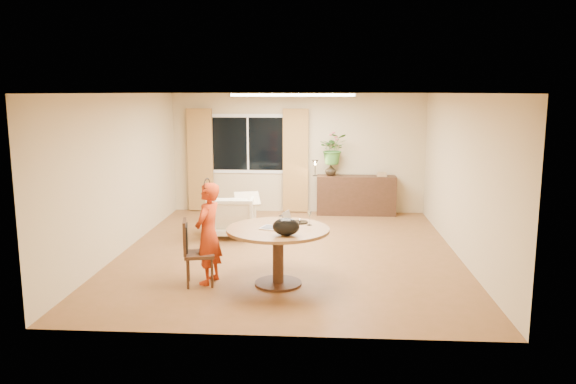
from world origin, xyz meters
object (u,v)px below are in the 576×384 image
object	(u,v)px
child	(208,233)
sideboard	(356,195)
armchair	(232,216)
dining_table	(278,240)
dining_chair	(200,252)

from	to	relation	value
child	sideboard	size ratio (longest dim) A/B	0.83
armchair	sideboard	distance (m)	3.11
armchair	sideboard	xyz separation A→B (m)	(2.37, 2.01, 0.04)
sideboard	armchair	bearing A→B (deg)	-139.68
dining_table	sideboard	size ratio (longest dim) A/B	0.83
sideboard	dining_chair	bearing A→B (deg)	-117.09
child	sideboard	distance (m)	5.12
dining_table	sideboard	xyz separation A→B (m)	(1.31, 4.60, -0.21)
dining_chair	child	bearing A→B (deg)	27.24
child	armchair	world-z (taller)	child
dining_table	armchair	xyz separation A→B (m)	(-1.06, 2.59, -0.24)
dining_table	child	distance (m)	0.97
armchair	dining_table	bearing A→B (deg)	109.72
child	dining_chair	bearing A→B (deg)	-35.44
child	dining_table	bearing A→B (deg)	103.90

